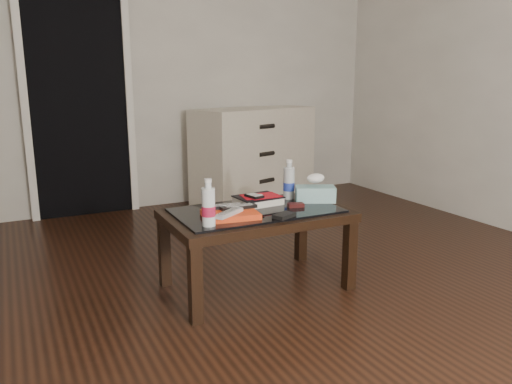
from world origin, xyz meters
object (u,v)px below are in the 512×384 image
water_bottle_right (289,179)px  water_bottle_left (208,202)px  dresser (254,155)px  tissue_box (315,194)px  textbook (258,200)px  coffee_table (256,220)px

water_bottle_right → water_bottle_left: bearing=-153.9°
dresser → tissue_box: size_ratio=5.63×
dresser → water_bottle_right: (-0.61, -1.71, 0.13)m
dresser → textbook: dresser is taller
dresser → water_bottle_right: 1.82m
textbook → tissue_box: tissue_box is taller
coffee_table → water_bottle_right: 0.37m
dresser → tissue_box: bearing=-122.4°
textbook → dresser: bearing=59.5°
textbook → coffee_table: bearing=-126.8°
coffee_table → tissue_box: size_ratio=4.35×
coffee_table → water_bottle_left: size_ratio=4.20×
coffee_table → textbook: size_ratio=4.00×
textbook → tissue_box: 0.35m
water_bottle_left → tissue_box: water_bottle_left is taller
dresser → textbook: 1.94m
textbook → water_bottle_left: bearing=-151.0°
textbook → tissue_box: bearing=-20.4°
dresser → water_bottle_left: (-1.25, -2.02, 0.13)m
textbook → water_bottle_right: 0.25m
dresser → water_bottle_left: size_ratio=5.44×
dresser → tissue_box: (-0.50, -1.84, 0.06)m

